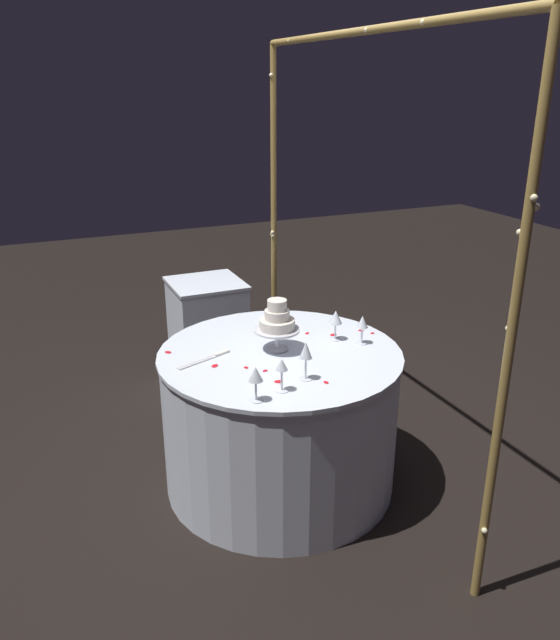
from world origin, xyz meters
name	(u,v)px	position (x,y,z in m)	size (l,w,h in m)	color
ground_plane	(280,480)	(0.00, 0.00, 0.00)	(12.00, 12.00, 0.00)	black
decorative_arch	(361,201)	(0.00, 0.41, 1.42)	(2.12, 0.06, 2.16)	olive
main_table	(280,418)	(0.00, 0.00, 0.36)	(1.18, 1.18, 0.73)	silver
side_table	(208,332)	(-1.27, 0.02, 0.36)	(0.47, 0.47, 0.72)	silver
tiered_cake	(278,321)	(-0.03, 0.00, 0.87)	(0.22, 0.22, 0.25)	silver
wine_glass_0	(282,367)	(0.37, -0.16, 0.83)	(0.06, 0.06, 0.15)	silver
wine_glass_1	(362,324)	(0.06, 0.41, 0.83)	(0.06, 0.06, 0.15)	silver
wine_glass_2	(336,318)	(-0.03, 0.32, 0.84)	(0.06, 0.06, 0.16)	silver
wine_glass_3	(256,376)	(0.41, -0.29, 0.84)	(0.06, 0.06, 0.15)	silver
wine_glass_4	(306,352)	(0.31, -0.02, 0.85)	(0.06, 0.06, 0.18)	silver
cake_knife	(208,358)	(-0.06, -0.34, 0.73)	(0.12, 0.28, 0.01)	silver
rose_petal_0	(246,367)	(0.10, -0.21, 0.73)	(0.03, 0.02, 0.00)	red
rose_petal_1	(333,335)	(-0.09, 0.34, 0.73)	(0.04, 0.03, 0.00)	red
rose_petal_2	(372,333)	(-0.03, 0.53, 0.73)	(0.02, 0.02, 0.00)	red
rose_petal_3	(279,381)	(0.29, -0.13, 0.73)	(0.04, 0.03, 0.00)	red
rose_petal_4	(168,352)	(-0.21, -0.49, 0.73)	(0.03, 0.02, 0.00)	red
rose_petal_5	(265,371)	(0.17, -0.15, 0.73)	(0.03, 0.02, 0.00)	red
rose_petal_6	(326,382)	(0.38, 0.05, 0.73)	(0.03, 0.02, 0.00)	red
rose_petal_7	(307,333)	(-0.16, 0.22, 0.73)	(0.03, 0.02, 0.00)	red
rose_petal_8	(215,366)	(0.03, -0.34, 0.73)	(0.04, 0.03, 0.00)	red
rose_petal_9	(361,330)	(-0.08, 0.50, 0.73)	(0.03, 0.02, 0.00)	red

